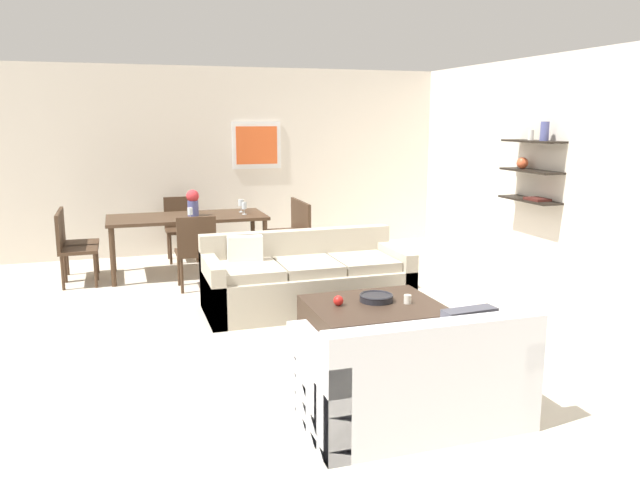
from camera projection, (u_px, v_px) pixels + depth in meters
ground_plane at (319, 317)px, 6.31m from camera, size 18.00×18.00×0.00m
back_wall_unit at (267, 160)px, 9.43m from camera, size 8.40×0.09×2.70m
right_wall_shelf_unit at (543, 170)px, 7.52m from camera, size 0.34×8.20×2.70m
sofa_beige at (305, 281)px, 6.55m from camera, size 2.11×0.90×0.78m
loveseat_white at (412, 377)px, 4.12m from camera, size 1.43×0.90×0.78m
coffee_table at (374, 325)px, 5.48m from camera, size 1.13×0.98×0.38m
decorative_bowl at (376, 297)px, 5.52m from camera, size 0.30×0.30×0.06m
candle_jar at (408, 299)px, 5.45m from camera, size 0.06×0.06×0.08m
apple_on_coffee_table at (338, 301)px, 5.39m from camera, size 0.09×0.09×0.09m
dining_table at (187, 221)px, 7.96m from camera, size 1.97×0.88×0.75m
dining_chair_right_near at (297, 231)px, 8.23m from camera, size 0.44×0.44×0.88m
dining_chair_foot at (196, 248)px, 7.20m from camera, size 0.44×0.44×0.88m
dining_chair_right_far at (289, 227)px, 8.60m from camera, size 0.44×0.44×0.88m
dining_chair_left_near at (70, 244)px, 7.39m from camera, size 0.44×0.44×0.88m
dining_chair_head at (181, 224)px, 8.78m from camera, size 0.44×0.44×0.88m
dining_chair_left_far at (72, 238)px, 7.76m from camera, size 0.44×0.44×0.88m
wine_glass_right_far at (241, 203)px, 8.24m from camera, size 0.07×0.07×0.17m
wine_glass_foot at (190, 212)px, 7.57m from camera, size 0.06×0.06×0.16m
wine_glass_right_near at (244, 206)px, 8.04m from camera, size 0.06×0.06×0.16m
centerpiece_vase at (193, 202)px, 7.91m from camera, size 0.16×0.16×0.33m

